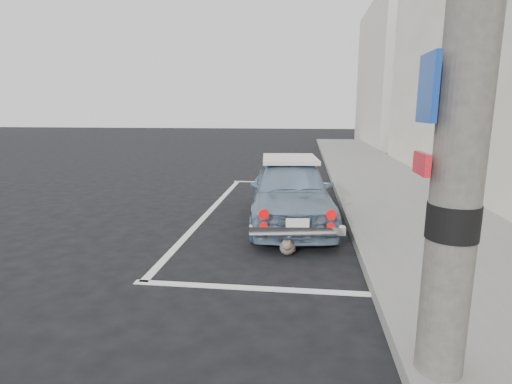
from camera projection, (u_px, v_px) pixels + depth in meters
ground at (224, 270)px, 5.23m from camera, size 80.00×80.00×0.00m
sidewalk at (432, 229)px, 6.78m from camera, size 2.80×40.00×0.15m
building_far at (399, 75)px, 23.11m from camera, size 3.50×10.00×8.00m
pline_rear at (257, 288)px, 4.68m from camera, size 3.00×0.12×0.01m
pline_front at (286, 182)px, 11.48m from camera, size 3.00×0.12×0.01m
pline_side at (210, 211)px, 8.25m from camera, size 0.12×7.00×0.01m
retro_coupe at (290, 190)px, 7.31m from camera, size 1.76×3.68×1.21m
cat at (287, 246)px, 5.76m from camera, size 0.24×0.52×0.28m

